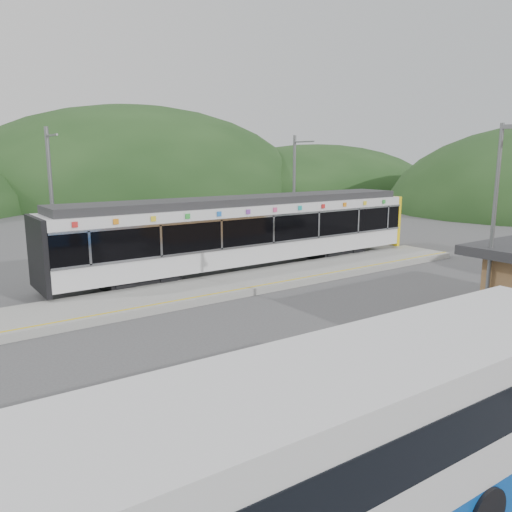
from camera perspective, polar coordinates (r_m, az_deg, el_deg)
ground at (r=20.14m, az=4.64°, el=-5.21°), size 120.00×120.00×0.00m
hills at (r=27.98m, az=7.33°, el=-0.64°), size 146.00×149.00×26.00m
platform at (r=22.63m, az=-0.76°, el=-2.96°), size 26.00×3.20×0.30m
yellow_line at (r=21.57m, az=1.22°, el=-3.24°), size 26.00×0.10×0.01m
train at (r=25.46m, az=-0.91°, el=3.00°), size 20.44×3.01×3.74m
catenary_mast_west at (r=24.01m, az=-22.26°, el=5.51°), size 0.18×1.80×7.00m
catenary_mast_east at (r=30.46m, az=4.41°, el=7.30°), size 0.18×1.80×7.00m
bus at (r=8.25m, az=13.02°, el=-20.28°), size 10.56×2.77×2.86m
lamp_post at (r=16.41m, az=25.94°, el=4.07°), size 0.54×1.21×6.65m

